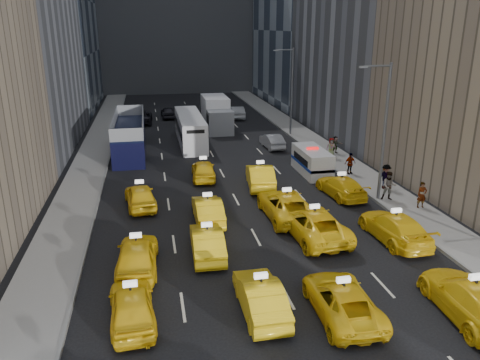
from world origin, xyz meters
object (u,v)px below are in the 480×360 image
at_px(city_bus, 190,129).
at_px(pedestrian_0, 422,195).
at_px(box_truck, 216,114).
at_px(nypd_van, 312,162).
at_px(double_decker, 130,134).

height_order(city_bus, pedestrian_0, city_bus).
distance_m(box_truck, pedestrian_0, 28.08).
distance_m(nypd_van, city_bus, 14.60).
relative_size(double_decker, box_truck, 1.49).
bearing_deg(pedestrian_0, city_bus, 124.53).
bearing_deg(city_bus, nypd_van, -48.15).
height_order(nypd_van, box_truck, box_truck).
height_order(nypd_van, city_bus, city_bus).
xyz_separation_m(nypd_van, box_truck, (-4.96, 17.85, 0.80)).
xyz_separation_m(city_bus, box_truck, (3.50, 5.96, 0.36)).
xyz_separation_m(city_bus, pedestrian_0, (12.68, -20.57, -0.40)).
distance_m(nypd_van, double_decker, 17.05).
height_order(double_decker, pedestrian_0, double_decker).
relative_size(nypd_van, box_truck, 0.62).
bearing_deg(box_truck, city_bus, -114.38).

